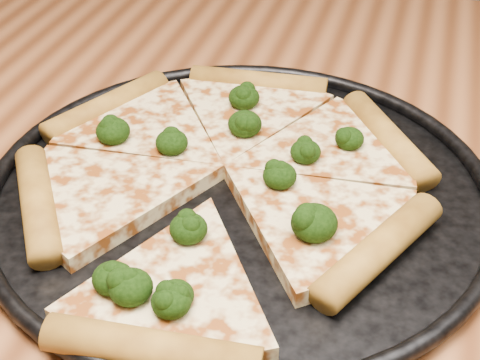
# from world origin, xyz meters

# --- Properties ---
(dining_table) EXTENTS (1.20, 0.90, 0.75)m
(dining_table) POSITION_xyz_m (0.00, 0.00, 0.66)
(dining_table) COLOR brown
(dining_table) RESTS_ON ground
(pizza_pan) EXTENTS (0.41, 0.41, 0.02)m
(pizza_pan) POSITION_xyz_m (-0.08, -0.03, 0.76)
(pizza_pan) COLOR black
(pizza_pan) RESTS_ON dining_table
(pizza) EXTENTS (0.35, 0.38, 0.03)m
(pizza) POSITION_xyz_m (-0.09, -0.03, 0.77)
(pizza) COLOR beige
(pizza) RESTS_ON pizza_pan
(broccoli_florets) EXTENTS (0.22, 0.29, 0.03)m
(broccoli_florets) POSITION_xyz_m (-0.08, -0.06, 0.78)
(broccoli_florets) COLOR black
(broccoli_florets) RESTS_ON pizza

